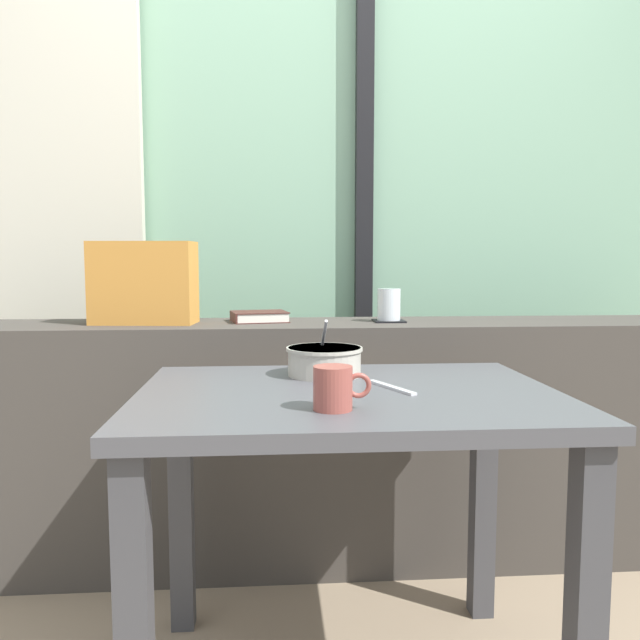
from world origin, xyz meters
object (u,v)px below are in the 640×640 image
coaster_square (389,321)px  throw_pillow (144,283)px  breakfast_table (348,446)px  juice_glass (389,306)px  ceramic_mug (334,388)px  closed_book (259,317)px  fork_utensil (391,387)px  soup_bowl (324,361)px

coaster_square → throw_pillow: bearing=-179.9°
breakfast_table → juice_glass: size_ratio=8.91×
breakfast_table → juice_glass: (0.21, 0.67, 0.26)m
coaster_square → ceramic_mug: bearing=-107.3°
coaster_square → closed_book: closed_book is taller
closed_book → coaster_square: bearing=-5.0°
coaster_square → fork_utensil: 0.67m
breakfast_table → fork_utensil: bearing=6.5°
coaster_square → soup_bowl: size_ratio=0.52×
fork_utensil → juice_glass: bearing=56.2°
fork_utensil → ceramic_mug: 0.24m
closed_book → throw_pillow: bearing=-173.8°
soup_bowl → fork_utensil: bearing=-51.7°
soup_bowl → closed_book: bearing=108.4°
closed_book → throw_pillow: size_ratio=0.63×
coaster_square → throw_pillow: 0.80m
breakfast_table → juice_glass: bearing=72.2°
throw_pillow → coaster_square: bearing=0.1°
closed_book → soup_bowl: (0.17, -0.52, -0.07)m
breakfast_table → ceramic_mug: (-0.05, -0.18, 0.17)m
soup_bowl → ceramic_mug: (-0.01, -0.36, 0.01)m
closed_book → soup_bowl: bearing=-71.6°
coaster_square → throw_pillow: size_ratio=0.31×
coaster_square → juice_glass: bearing=0.0°
fork_utensil → ceramic_mug: bearing=-151.9°
juice_glass → closed_book: bearing=175.0°
throw_pillow → ceramic_mug: size_ratio=2.83×
throw_pillow → fork_utensil: size_ratio=1.88×
throw_pillow → fork_utensil: 0.96m
juice_glass → throw_pillow: throw_pillow is taller
juice_glass → fork_utensil: 0.68m
closed_book → throw_pillow: (-0.36, -0.04, 0.11)m
coaster_square → ceramic_mug: coaster_square is taller
fork_utensil → ceramic_mug: ceramic_mug is taller
coaster_square → fork_utensil: size_ratio=0.59×
juice_glass → ceramic_mug: 0.89m
breakfast_table → coaster_square: bearing=72.2°
closed_book → juice_glass: bearing=-5.0°
juice_glass → closed_book: size_ratio=0.52×
breakfast_table → fork_utensil: 0.16m
ceramic_mug → juice_glass: bearing=72.7°
coaster_square → fork_utensil: coaster_square is taller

